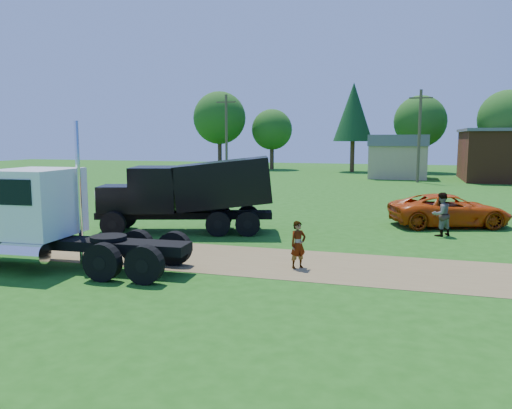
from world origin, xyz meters
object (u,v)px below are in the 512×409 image
(white_semi_tractor, at_px, (40,218))
(orange_pickup, at_px, (449,210))
(black_dump_truck, at_px, (192,191))
(spectator_a, at_px, (298,245))

(white_semi_tractor, distance_m, orange_pickup, 18.62)
(white_semi_tractor, distance_m, black_dump_truck, 7.64)
(orange_pickup, xyz_separation_m, spectator_a, (-5.53, -10.08, 0.00))
(orange_pickup, bearing_deg, white_semi_tractor, 112.72)
(white_semi_tractor, height_order, black_dump_truck, white_semi_tractor)
(white_semi_tractor, xyz_separation_m, black_dump_truck, (2.38, 7.26, 0.25))
(black_dump_truck, xyz_separation_m, orange_pickup, (11.57, 5.05, -1.13))
(white_semi_tractor, xyz_separation_m, orange_pickup, (13.95, 12.31, -0.88))
(orange_pickup, bearing_deg, black_dump_truck, 94.88)
(white_semi_tractor, relative_size, spectator_a, 5.14)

